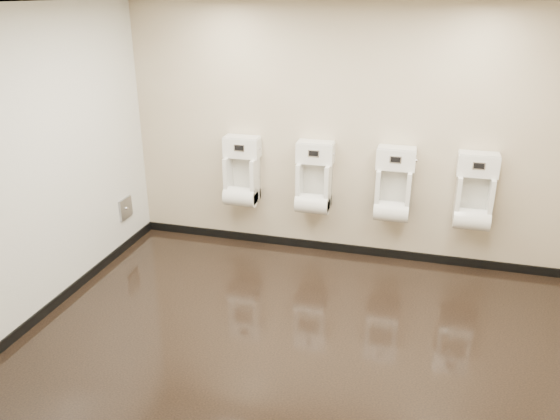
% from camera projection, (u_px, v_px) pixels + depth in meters
% --- Properties ---
extents(ground, '(5.00, 3.50, 0.00)m').
position_uv_depth(ground, '(309.00, 334.00, 4.92)').
color(ground, black).
rests_on(ground, ground).
extents(ceiling, '(5.00, 3.50, 0.00)m').
position_uv_depth(ceiling, '(316.00, 3.00, 3.87)').
color(ceiling, silver).
extents(back_wall, '(5.00, 0.02, 2.80)m').
position_uv_depth(back_wall, '(346.00, 136.00, 5.96)').
color(back_wall, '#C4B69A').
rests_on(back_wall, ground).
extents(front_wall, '(5.00, 0.02, 2.80)m').
position_uv_depth(front_wall, '(241.00, 298.00, 2.83)').
color(front_wall, '#C4B69A').
rests_on(front_wall, ground).
extents(left_wall, '(0.02, 3.50, 2.80)m').
position_uv_depth(left_wall, '(46.00, 164.00, 5.01)').
color(left_wall, '#C4B69A').
rests_on(left_wall, ground).
extents(tile_overlay_left, '(0.01, 3.50, 2.80)m').
position_uv_depth(tile_overlay_left, '(46.00, 164.00, 5.01)').
color(tile_overlay_left, white).
rests_on(tile_overlay_left, ground).
extents(skirting_back, '(5.00, 0.02, 0.10)m').
position_uv_depth(skirting_back, '(340.00, 248.00, 6.46)').
color(skirting_back, black).
rests_on(skirting_back, ground).
extents(skirting_left, '(0.02, 3.50, 0.10)m').
position_uv_depth(skirting_left, '(68.00, 292.00, 5.51)').
color(skirting_left, black).
rests_on(skirting_left, ground).
extents(access_panel, '(0.04, 0.25, 0.25)m').
position_uv_depth(access_panel, '(126.00, 208.00, 6.42)').
color(access_panel, '#9E9EA3').
rests_on(access_panel, left_wall).
extents(urinal_0, '(0.42, 0.32, 0.79)m').
position_uv_depth(urinal_0, '(242.00, 176.00, 6.32)').
color(urinal_0, white).
rests_on(urinal_0, back_wall).
extents(urinal_1, '(0.42, 0.32, 0.79)m').
position_uv_depth(urinal_1, '(314.00, 183.00, 6.11)').
color(urinal_1, white).
rests_on(urinal_1, back_wall).
extents(urinal_2, '(0.42, 0.32, 0.79)m').
position_uv_depth(urinal_2, '(393.00, 190.00, 5.90)').
color(urinal_2, white).
rests_on(urinal_2, back_wall).
extents(urinal_3, '(0.42, 0.32, 0.79)m').
position_uv_depth(urinal_3, '(474.00, 197.00, 5.69)').
color(urinal_3, white).
rests_on(urinal_3, back_wall).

